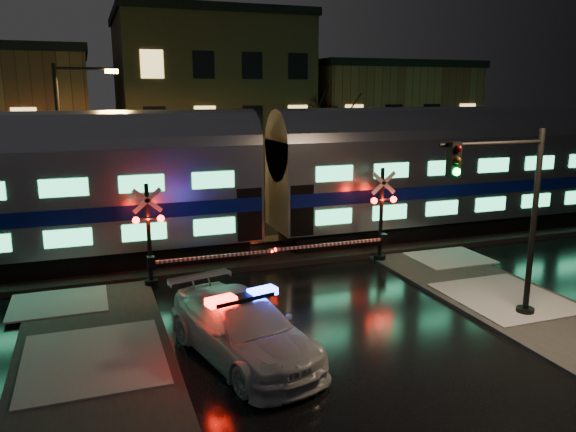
{
  "coord_description": "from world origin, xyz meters",
  "views": [
    {
      "loc": [
        -6.26,
        -17.17,
        6.83
      ],
      "look_at": [
        0.77,
        2.5,
        2.2
      ],
      "focal_mm": 35.0,
      "sensor_mm": 36.0,
      "label": 1
    }
  ],
  "objects_px": {
    "police_car": "(243,328)",
    "traffic_light": "(510,222)",
    "crossing_signal_right": "(374,225)",
    "crossing_signal_left": "(160,245)",
    "streetlight": "(68,144)"
  },
  "relations": [
    {
      "from": "police_car",
      "to": "crossing_signal_left",
      "type": "height_order",
      "value": "crossing_signal_left"
    },
    {
      "from": "streetlight",
      "to": "traffic_light",
      "type": "bearing_deg",
      "value": -47.16
    },
    {
      "from": "crossing_signal_right",
      "to": "crossing_signal_left",
      "type": "bearing_deg",
      "value": -179.98
    },
    {
      "from": "traffic_light",
      "to": "police_car",
      "type": "bearing_deg",
      "value": -174.35
    },
    {
      "from": "crossing_signal_right",
      "to": "crossing_signal_left",
      "type": "xyz_separation_m",
      "value": [
        -8.46,
        -0.0,
        -0.06
      ]
    },
    {
      "from": "crossing_signal_left",
      "to": "traffic_light",
      "type": "height_order",
      "value": "traffic_light"
    },
    {
      "from": "crossing_signal_right",
      "to": "streetlight",
      "type": "height_order",
      "value": "streetlight"
    },
    {
      "from": "streetlight",
      "to": "police_car",
      "type": "bearing_deg",
      "value": -71.77
    },
    {
      "from": "police_car",
      "to": "crossing_signal_left",
      "type": "relative_size",
      "value": 1.13
    },
    {
      "from": "police_car",
      "to": "crossing_signal_left",
      "type": "xyz_separation_m",
      "value": [
        -1.3,
        6.26,
        0.72
      ]
    },
    {
      "from": "crossing_signal_right",
      "to": "traffic_light",
      "type": "xyz_separation_m",
      "value": [
        0.9,
        -6.59,
        1.49
      ]
    },
    {
      "from": "police_car",
      "to": "traffic_light",
      "type": "distance_m",
      "value": 8.37
    },
    {
      "from": "traffic_light",
      "to": "streetlight",
      "type": "distance_m",
      "value": 18.19
    },
    {
      "from": "crossing_signal_right",
      "to": "traffic_light",
      "type": "distance_m",
      "value": 6.81
    },
    {
      "from": "crossing_signal_left",
      "to": "streetlight",
      "type": "xyz_separation_m",
      "value": [
        -2.97,
        6.7,
        3.07
      ]
    }
  ]
}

